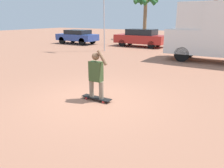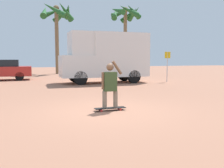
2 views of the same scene
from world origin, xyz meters
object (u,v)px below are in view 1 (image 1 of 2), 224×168
object	(u,v)px
person_skateboarder	(96,73)
parked_car_red	(141,37)
skateboard	(97,98)
parked_car_blue	(77,36)
palm_tree_far_left	(146,1)
camper_van	(224,30)

from	to	relation	value
person_skateboarder	parked_car_red	size ratio (longest dim) A/B	0.33
person_skateboarder	skateboard	bearing A→B (deg)	-0.00
person_skateboarder	parked_car_blue	xyz separation A→B (m)	(-10.60, 11.81, -0.12)
person_skateboarder	parked_car_blue	size ratio (longest dim) A/B	0.36
parked_car_red	palm_tree_far_left	size ratio (longest dim) A/B	0.82
camper_van	parked_car_blue	world-z (taller)	camper_van
parked_car_blue	palm_tree_far_left	bearing A→B (deg)	65.84
parked_car_red	skateboard	bearing A→B (deg)	-71.49
skateboard	parked_car_red	distance (m)	13.75
camper_van	parked_car_red	world-z (taller)	camper_van
parked_car_red	person_skateboarder	bearing A→B (deg)	-71.49
person_skateboarder	camper_van	world-z (taller)	camper_van
skateboard	person_skateboarder	world-z (taller)	person_skateboarder
camper_van	parked_car_red	xyz separation A→B (m)	(-6.93, 4.39, -0.98)
camper_van	parked_car_red	distance (m)	8.27
parked_car_red	camper_van	bearing A→B (deg)	-32.34
skateboard	parked_car_blue	world-z (taller)	parked_car_blue
skateboard	parked_car_red	world-z (taller)	parked_car_red
camper_van	palm_tree_far_left	world-z (taller)	palm_tree_far_left
camper_van	parked_car_red	bearing A→B (deg)	147.66
person_skateboarder	parked_car_blue	distance (m)	15.87
camper_van	parked_car_blue	bearing A→B (deg)	166.43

